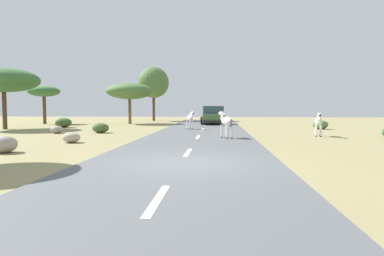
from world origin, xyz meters
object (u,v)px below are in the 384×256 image
at_px(tree_2, 44,92).
at_px(tree_3, 130,91).
at_px(tree_0, 3,80).
at_px(bush_1, 63,123).
at_px(bush_2, 320,125).
at_px(bush_0, 101,128).
at_px(car_1, 211,116).
at_px(tree_4, 154,83).
at_px(rock_0, 57,130).
at_px(rock_2, 71,138).
at_px(zebra_0, 190,118).
at_px(rock_1, 5,144).
at_px(zebra_2, 226,122).
at_px(car_0, 216,114).
at_px(zebra_1, 319,122).

xyz_separation_m(tree_2, tree_3, (8.38, 1.06, 0.07)).
relative_size(tree_0, bush_1, 3.89).
xyz_separation_m(tree_0, bush_2, (24.07, 1.91, -3.37)).
bearing_deg(bush_0, car_1, 56.35).
relative_size(car_1, bush_1, 3.33).
height_order(tree_2, bush_1, tree_2).
distance_m(tree_4, rock_0, 19.74).
xyz_separation_m(bush_1, rock_2, (5.79, -10.95, -0.15)).
height_order(zebra_0, rock_1, zebra_0).
distance_m(zebra_2, bush_2, 11.00).
relative_size(tree_0, rock_1, 5.70).
xyz_separation_m(car_0, rock_2, (-6.80, -23.87, -0.60)).
xyz_separation_m(car_0, bush_2, (8.00, -13.32, -0.50)).
height_order(car_0, tree_2, tree_2).
bearing_deg(bush_1, rock_2, -62.14).
relative_size(car_0, rock_0, 5.60).
height_order(car_0, bush_0, car_0).
bearing_deg(zebra_2, zebra_1, -5.46).
relative_size(bush_1, rock_2, 1.61).
relative_size(zebra_2, car_1, 0.33).
bearing_deg(car_1, rock_0, 45.13).
bearing_deg(tree_3, zebra_2, -57.80).
distance_m(zebra_1, tree_3, 19.65).
height_order(bush_1, rock_0, bush_1).
xyz_separation_m(tree_0, tree_4, (8.43, 15.54, 0.93)).
distance_m(tree_0, tree_4, 17.71).
xyz_separation_m(zebra_0, rock_0, (-8.26, -3.89, -0.63)).
bearing_deg(rock_0, tree_0, 149.26).
relative_size(tree_3, rock_1, 5.08).
height_order(tree_0, rock_1, tree_0).
distance_m(rock_0, rock_2, 6.09).
bearing_deg(rock_2, car_0, 74.10).
xyz_separation_m(car_1, tree_3, (-8.23, 0.80, 2.42)).
height_order(car_1, bush_1, car_1).
bearing_deg(bush_1, rock_0, -67.26).
relative_size(bush_0, rock_1, 1.18).
bearing_deg(tree_0, car_1, 26.39).
height_order(car_0, rock_2, car_0).
xyz_separation_m(zebra_0, tree_3, (-6.82, 8.19, 2.40)).
distance_m(bush_0, bush_2, 16.23).
relative_size(tree_4, rock_1, 7.18).
bearing_deg(bush_2, tree_2, 167.48).
distance_m(zebra_2, tree_3, 17.56).
bearing_deg(tree_0, bush_0, -18.39).
bearing_deg(zebra_1, zebra_0, -17.53).
distance_m(bush_2, rock_0, 18.93).
xyz_separation_m(zebra_0, rock_2, (-4.92, -8.99, -0.62)).
xyz_separation_m(car_1, rock_0, (-9.67, -11.28, -0.60)).
relative_size(tree_4, rock_0, 8.32).
relative_size(car_1, bush_2, 3.87).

